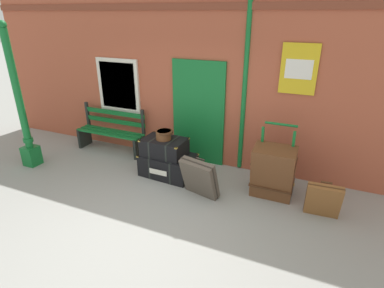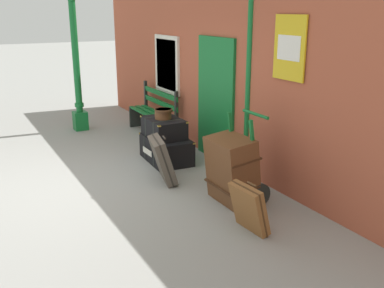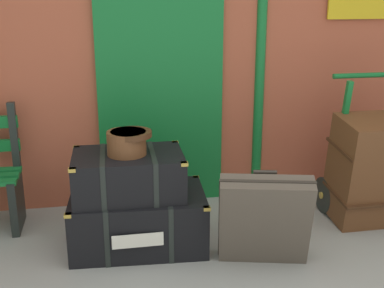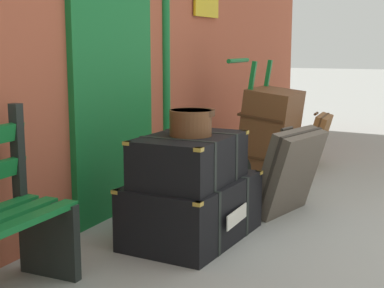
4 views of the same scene
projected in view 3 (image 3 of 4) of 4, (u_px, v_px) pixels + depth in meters
name	position (u px, v px, depth m)	size (l,w,h in m)	color
brick_facade	(168.00, 24.00, 4.38)	(10.40, 0.35, 3.20)	#AD5138
steamer_trunk_base	(139.00, 219.00, 3.80)	(1.05, 0.72, 0.43)	black
steamer_trunk_middle	(128.00, 174.00, 3.67)	(0.82, 0.57, 0.33)	black
round_hatbox	(128.00, 141.00, 3.59)	(0.33, 0.30, 0.17)	brown
porters_trolley	(363.00, 183.00, 4.33)	(0.71, 0.56, 1.21)	black
large_brown_trunk	(376.00, 170.00, 4.12)	(0.70, 0.54, 0.92)	brown
suitcase_olive	(265.00, 220.00, 3.48)	(0.70, 0.49, 0.70)	#51473D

